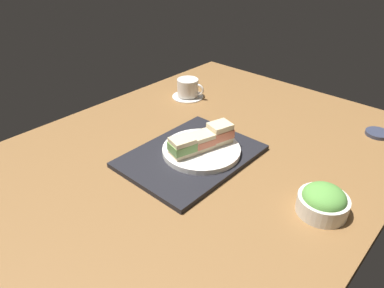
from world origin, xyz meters
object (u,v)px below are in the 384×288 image
(sandwich_middle, at_px, (202,141))
(sandwich_plate, at_px, (201,150))
(salad_bowl, at_px, (323,201))
(small_sauce_dish, at_px, (378,133))
(coffee_cup, at_px, (188,89))
(sandwich_near, at_px, (182,147))
(sandwich_far, at_px, (220,133))

(sandwich_middle, bearing_deg, sandwich_plate, -116.57)
(salad_bowl, height_order, small_sauce_dish, salad_bowl)
(small_sauce_dish, bearing_deg, coffee_cup, 106.39)
(sandwich_plate, distance_m, small_sauce_dish, 0.58)
(sandwich_plate, relative_size, sandwich_middle, 2.97)
(sandwich_middle, distance_m, salad_bowl, 0.36)
(small_sauce_dish, bearing_deg, sandwich_plate, 144.53)
(sandwich_plate, height_order, sandwich_near, sandwich_near)
(sandwich_plate, height_order, salad_bowl, salad_bowl)
(sandwich_middle, relative_size, coffee_cup, 0.59)
(sandwich_plate, relative_size, salad_bowl, 1.92)
(coffee_cup, bearing_deg, salad_bowl, -111.89)
(sandwich_middle, height_order, small_sauce_dish, sandwich_middle)
(sandwich_near, height_order, salad_bowl, sandwich_near)
(sandwich_plate, relative_size, coffee_cup, 1.74)
(salad_bowl, height_order, coffee_cup, coffee_cup)
(small_sauce_dish, bearing_deg, sandwich_middle, 144.53)
(sandwich_middle, height_order, coffee_cup, sandwich_middle)
(sandwich_far, distance_m, salad_bowl, 0.35)
(sandwich_middle, relative_size, salad_bowl, 0.64)
(salad_bowl, bearing_deg, sandwich_middle, 91.93)
(sandwich_plate, distance_m, coffee_cup, 0.42)
(sandwich_middle, relative_size, small_sauce_dish, 1.01)
(sandwich_far, xyz_separation_m, salad_bowl, (-0.05, -0.34, -0.03))
(sandwich_plate, height_order, coffee_cup, coffee_cup)
(salad_bowl, bearing_deg, coffee_cup, 68.11)
(sandwich_plate, height_order, sandwich_far, sandwich_far)
(sandwich_plate, distance_m, sandwich_middle, 0.03)
(coffee_cup, bearing_deg, sandwich_middle, -132.09)
(sandwich_near, distance_m, sandwich_far, 0.13)
(sandwich_plate, bearing_deg, small_sauce_dish, -35.47)
(sandwich_near, distance_m, sandwich_middle, 0.06)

